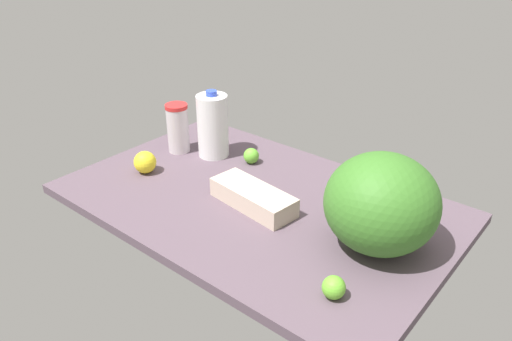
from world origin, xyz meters
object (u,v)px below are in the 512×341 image
at_px(watermelon, 381,203).
at_px(lime_far_back, 251,156).
at_px(egg_carton, 253,197).
at_px(lemon_near_front, 145,162).
at_px(milk_jug, 213,126).
at_px(tumbler_cup, 178,128).
at_px(lime_loose, 334,287).

relative_size(watermelon, lime_far_back, 5.36).
bearing_deg(egg_carton, lemon_near_front, 15.73).
relative_size(egg_carton, lime_far_back, 5.09).
bearing_deg(watermelon, lemon_near_front, 8.52).
distance_m(milk_jug, lemon_near_front, 0.27).
bearing_deg(tumbler_cup, milk_jug, -155.58).
relative_size(tumbler_cup, lemon_near_front, 2.37).
relative_size(watermelon, milk_jug, 1.21).
height_order(tumbler_cup, lemon_near_front, tumbler_cup).
bearing_deg(egg_carton, watermelon, -165.14).
relative_size(watermelon, lime_loose, 5.29).
xyz_separation_m(tumbler_cup, lime_far_back, (-0.27, -0.09, -0.06)).
bearing_deg(lime_loose, egg_carton, -25.41).
distance_m(egg_carton, lemon_near_front, 0.43).
bearing_deg(milk_jug, lime_loose, 153.32).
distance_m(tumbler_cup, lemon_near_front, 0.20).
bearing_deg(lime_loose, milk_jug, -26.68).
height_order(milk_jug, lime_far_back, milk_jug).
bearing_deg(watermelon, milk_jug, -9.98).
bearing_deg(tumbler_cup, lime_far_back, -161.21).
relative_size(egg_carton, milk_jug, 1.15).
relative_size(egg_carton, tumbler_cup, 1.55).
relative_size(egg_carton, lemon_near_front, 3.67).
bearing_deg(lime_loose, lime_far_back, -34.62).
relative_size(milk_jug, lemon_near_front, 3.20).
xyz_separation_m(lime_far_back, lemon_near_front, (0.23, 0.29, 0.01)).
distance_m(watermelon, milk_jug, 0.74).
height_order(milk_jug, lime_loose, milk_jug).
height_order(milk_jug, tumbler_cup, milk_jug).
height_order(milk_jug, lemon_near_front, milk_jug).
xyz_separation_m(milk_jug, lemon_near_front, (0.08, 0.25, -0.08)).
bearing_deg(tumbler_cup, lime_loose, 159.94).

